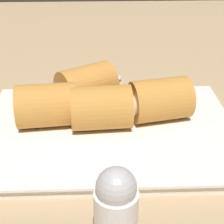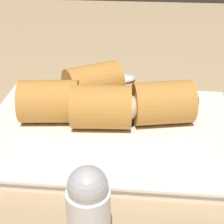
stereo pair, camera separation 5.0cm
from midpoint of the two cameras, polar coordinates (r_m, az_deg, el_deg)
table_surface at (r=46.46cm, az=2.84°, el=-4.39°), size 180.00×140.00×2.00cm
serving_plate at (r=44.67cm, az=3.21°, el=-3.22°), size 29.81×21.68×1.50cm
roll_front_left at (r=48.95cm, az=0.50°, el=4.31°), size 8.59×8.02×5.11cm
roll_front_right at (r=45.05cm, az=11.49°, el=1.33°), size 8.22×6.45×5.11cm
roll_back_left at (r=44.45cm, az=-5.89°, el=1.40°), size 8.05×5.78×5.11cm
roll_back_right at (r=43.18cm, az=2.28°, el=0.65°), size 7.98×5.55×5.11cm
spoon at (r=58.88cm, az=2.40°, el=4.98°), size 16.51×4.24×1.14cm
salt_shaker at (r=30.00cm, az=0.53°, el=-14.78°), size 3.50×3.50×7.82cm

